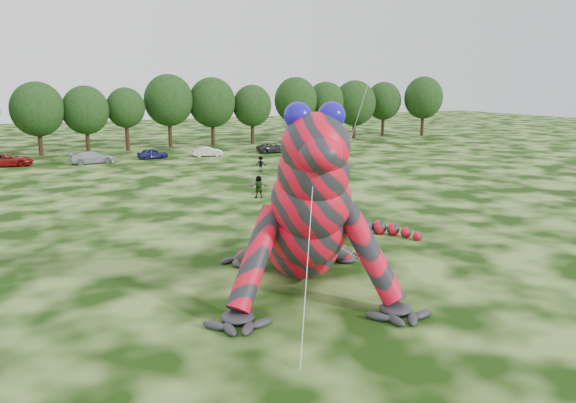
% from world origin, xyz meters
% --- Properties ---
extents(ground, '(240.00, 240.00, 0.00)m').
position_xyz_m(ground, '(0.00, 0.00, 0.00)').
color(ground, '#16330A').
rests_on(ground, ground).
extents(inflatable_gecko, '(19.51, 21.25, 8.73)m').
position_xyz_m(inflatable_gecko, '(-0.67, 1.49, 4.37)').
color(inflatable_gecko, red).
rests_on(inflatable_gecko, ground).
extents(flying_kite, '(3.96, 3.62, 16.49)m').
position_xyz_m(flying_kite, '(10.02, 9.03, 14.47)').
color(flying_kite, red).
rests_on(flying_kite, ground).
extents(tree_7, '(6.68, 6.01, 9.48)m').
position_xyz_m(tree_7, '(-10.08, 56.80, 4.74)').
color(tree_7, black).
rests_on(tree_7, ground).
extents(tree_8, '(6.14, 5.53, 8.94)m').
position_xyz_m(tree_8, '(-4.22, 56.99, 4.47)').
color(tree_8, black).
rests_on(tree_8, ground).
extents(tree_9, '(5.27, 4.74, 8.68)m').
position_xyz_m(tree_9, '(1.06, 57.35, 4.34)').
color(tree_9, black).
rests_on(tree_9, ground).
extents(tree_10, '(7.09, 6.38, 10.50)m').
position_xyz_m(tree_10, '(7.40, 58.58, 5.25)').
color(tree_10, black).
rests_on(tree_10, ground).
extents(tree_11, '(7.01, 6.31, 10.07)m').
position_xyz_m(tree_11, '(13.79, 58.20, 5.03)').
color(tree_11, black).
rests_on(tree_11, ground).
extents(tree_12, '(5.99, 5.39, 8.97)m').
position_xyz_m(tree_12, '(20.01, 57.74, 4.49)').
color(tree_12, black).
rests_on(tree_12, ground).
extents(tree_13, '(6.83, 6.15, 10.13)m').
position_xyz_m(tree_13, '(27.13, 57.13, 5.06)').
color(tree_13, black).
rests_on(tree_13, ground).
extents(tree_14, '(6.82, 6.14, 9.40)m').
position_xyz_m(tree_14, '(33.46, 58.72, 4.70)').
color(tree_14, black).
rests_on(tree_14, ground).
extents(tree_15, '(7.17, 6.45, 9.63)m').
position_xyz_m(tree_15, '(38.47, 57.77, 4.82)').
color(tree_15, black).
rests_on(tree_15, ground).
extents(tree_16, '(6.26, 5.63, 9.37)m').
position_xyz_m(tree_16, '(45.45, 59.37, 4.69)').
color(tree_16, black).
rests_on(tree_16, ground).
extents(tree_17, '(6.98, 6.28, 10.30)m').
position_xyz_m(tree_17, '(51.95, 56.66, 5.15)').
color(tree_17, black).
rests_on(tree_17, ground).
extents(car_2, '(5.65, 3.38, 1.47)m').
position_xyz_m(car_2, '(-13.87, 48.08, 0.74)').
color(car_2, maroon).
rests_on(car_2, ground).
extents(car_3, '(5.13, 2.25, 1.47)m').
position_xyz_m(car_3, '(-5.06, 46.29, 0.73)').
color(car_3, '#ACAFB5').
rests_on(car_3, ground).
extents(car_4, '(3.93, 2.00, 1.28)m').
position_xyz_m(car_4, '(2.28, 47.37, 0.64)').
color(car_4, navy).
rests_on(car_4, ground).
extents(car_5, '(3.98, 1.76, 1.27)m').
position_xyz_m(car_5, '(9.08, 46.47, 0.64)').
color(car_5, beige).
rests_on(car_5, ground).
extents(car_6, '(4.86, 2.56, 1.30)m').
position_xyz_m(car_6, '(18.39, 46.28, 0.65)').
color(car_6, '#28282A').
rests_on(car_6, ground).
extents(car_7, '(5.11, 2.24, 1.46)m').
position_xyz_m(car_7, '(25.93, 47.95, 0.73)').
color(car_7, silver).
rests_on(car_7, ground).
extents(spectator_3, '(0.84, 1.05, 1.67)m').
position_xyz_m(spectator_3, '(16.83, 29.93, 0.84)').
color(spectator_3, gray).
rests_on(spectator_3, ground).
extents(spectator_2, '(1.21, 1.15, 1.65)m').
position_xyz_m(spectator_2, '(10.42, 32.19, 0.83)').
color(spectator_2, gray).
rests_on(spectator_2, ground).
extents(spectator_5, '(1.82, 0.94, 1.87)m').
position_xyz_m(spectator_5, '(4.80, 19.54, 0.94)').
color(spectator_5, gray).
rests_on(spectator_5, ground).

